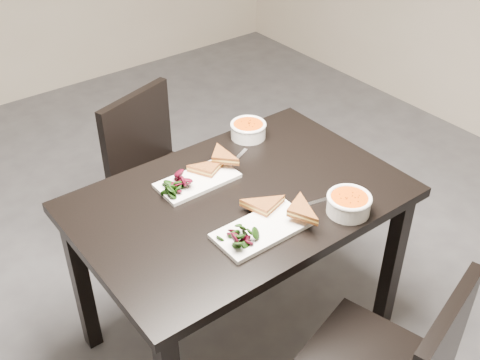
{
  "coord_description": "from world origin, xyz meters",
  "views": [
    {
      "loc": [
        -0.84,
        -1.62,
        2.04
      ],
      "look_at": [
        0.2,
        -0.26,
        0.82
      ],
      "focal_mm": 43.58,
      "sensor_mm": 36.0,
      "label": 1
    }
  ],
  "objects_px": {
    "soup_bowl_near": "(349,203)",
    "plate_far": "(197,181)",
    "table": "(240,216)",
    "plate_near": "(262,229)",
    "soup_bowl_far": "(248,129)",
    "chair_far": "(158,171)"
  },
  "relations": [
    {
      "from": "soup_bowl_near",
      "to": "plate_far",
      "type": "relative_size",
      "value": 0.52
    },
    {
      "from": "table",
      "to": "plate_near",
      "type": "height_order",
      "value": "plate_near"
    },
    {
      "from": "table",
      "to": "soup_bowl_far",
      "type": "relative_size",
      "value": 7.82
    },
    {
      "from": "plate_near",
      "to": "soup_bowl_near",
      "type": "height_order",
      "value": "soup_bowl_near"
    },
    {
      "from": "chair_far",
      "to": "plate_near",
      "type": "bearing_deg",
      "value": -113.71
    },
    {
      "from": "table",
      "to": "chair_far",
      "type": "relative_size",
      "value": 1.41
    },
    {
      "from": "plate_far",
      "to": "chair_far",
      "type": "bearing_deg",
      "value": 78.36
    },
    {
      "from": "soup_bowl_near",
      "to": "soup_bowl_far",
      "type": "relative_size",
      "value": 1.04
    },
    {
      "from": "plate_near",
      "to": "soup_bowl_far",
      "type": "height_order",
      "value": "soup_bowl_far"
    },
    {
      "from": "plate_near",
      "to": "soup_bowl_near",
      "type": "bearing_deg",
      "value": -18.51
    },
    {
      "from": "table",
      "to": "plate_near",
      "type": "bearing_deg",
      "value": -107.1
    },
    {
      "from": "chair_far",
      "to": "soup_bowl_far",
      "type": "height_order",
      "value": "chair_far"
    },
    {
      "from": "plate_near",
      "to": "soup_bowl_far",
      "type": "relative_size",
      "value": 2.18
    },
    {
      "from": "table",
      "to": "plate_far",
      "type": "xyz_separation_m",
      "value": [
        -0.08,
        0.16,
        0.11
      ]
    },
    {
      "from": "table",
      "to": "plate_far",
      "type": "distance_m",
      "value": 0.21
    },
    {
      "from": "soup_bowl_near",
      "to": "plate_near",
      "type": "bearing_deg",
      "value": 161.49
    },
    {
      "from": "plate_near",
      "to": "soup_bowl_far",
      "type": "bearing_deg",
      "value": 56.3
    },
    {
      "from": "soup_bowl_near",
      "to": "plate_far",
      "type": "distance_m",
      "value": 0.57
    },
    {
      "from": "plate_far",
      "to": "plate_near",
      "type": "bearing_deg",
      "value": -87.79
    },
    {
      "from": "table",
      "to": "soup_bowl_far",
      "type": "bearing_deg",
      "value": 47.81
    },
    {
      "from": "soup_bowl_far",
      "to": "chair_far",
      "type": "bearing_deg",
      "value": 124.97
    },
    {
      "from": "table",
      "to": "chair_far",
      "type": "xyz_separation_m",
      "value": [
        0.03,
        0.67,
        -0.17
      ]
    }
  ]
}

